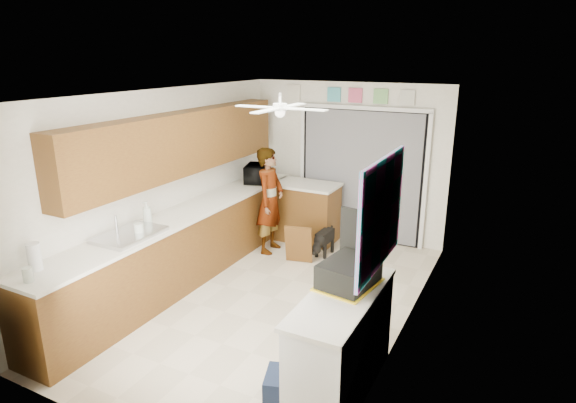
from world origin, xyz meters
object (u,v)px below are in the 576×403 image
at_px(microwave, 258,173).
at_px(dog, 325,241).
at_px(paper_towel_roll, 34,257).
at_px(suitcase, 349,273).
at_px(cardboard_box, 290,387).
at_px(navy_crate, 289,387).
at_px(man, 270,201).
at_px(soap_bottle, 147,213).

distance_m(microwave, dog, 1.55).
xyz_separation_m(paper_towel_roll, suitcase, (2.76, 1.06, -0.02)).
bearing_deg(paper_towel_roll, suitcase, 21.05).
bearing_deg(paper_towel_roll, cardboard_box, 12.50).
bearing_deg(dog, navy_crate, -71.02).
bearing_deg(man, cardboard_box, -152.54).
height_order(soap_bottle, cardboard_box, soap_bottle).
distance_m(cardboard_box, dog, 3.22).
relative_size(paper_towel_roll, suitcase, 0.51).
height_order(soap_bottle, navy_crate, soap_bottle).
height_order(suitcase, dog, suitcase).
xyz_separation_m(soap_bottle, dog, (1.43, 2.13, -0.87)).
height_order(man, dog, man).
bearing_deg(man, paper_towel_roll, 164.42).
relative_size(suitcase, man, 0.33).
xyz_separation_m(microwave, paper_towel_roll, (-0.20, -3.80, -0.01)).
relative_size(paper_towel_roll, dog, 0.50).
bearing_deg(navy_crate, microwave, 124.25).
distance_m(soap_bottle, navy_crate, 2.76).
distance_m(microwave, soap_bottle, 2.33).
bearing_deg(paper_towel_roll, man, 78.96).
height_order(soap_bottle, dog, soap_bottle).
bearing_deg(suitcase, paper_towel_roll, -150.49).
xyz_separation_m(microwave, navy_crate, (2.23, -3.28, -0.96)).
relative_size(soap_bottle, suitcase, 0.53).
bearing_deg(suitcase, microwave, 141.46).
bearing_deg(suitcase, soap_bottle, 179.79).
height_order(microwave, cardboard_box, microwave).
xyz_separation_m(microwave, cardboard_box, (2.23, -3.26, -0.97)).
relative_size(paper_towel_roll, navy_crate, 0.66).
xyz_separation_m(microwave, dog, (1.26, -0.19, -0.87)).
bearing_deg(microwave, paper_towel_roll, 158.47).
height_order(soap_bottle, paper_towel_roll, soap_bottle).
distance_m(suitcase, dog, 2.98).
height_order(paper_towel_roll, cardboard_box, paper_towel_roll).
distance_m(paper_towel_roll, cardboard_box, 2.67).
xyz_separation_m(cardboard_box, man, (-1.78, 2.84, 0.69)).
height_order(microwave, navy_crate, microwave).
relative_size(microwave, man, 0.32).
distance_m(navy_crate, man, 3.44).
bearing_deg(soap_bottle, navy_crate, -21.71).
bearing_deg(soap_bottle, suitcase, -8.67).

